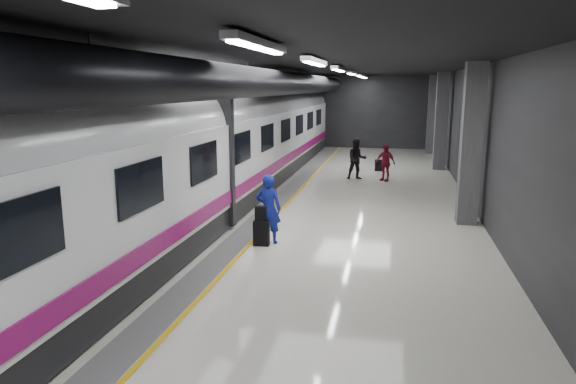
# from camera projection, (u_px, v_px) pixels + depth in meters

# --- Properties ---
(ground) EXTENTS (40.00, 40.00, 0.00)m
(ground) POSITION_uv_depth(u_px,v_px,m) (297.00, 233.00, 13.69)
(ground) COLOR silver
(ground) RESTS_ON ground
(platform_hall) EXTENTS (10.02, 40.02, 4.51)m
(platform_hall) POSITION_uv_depth(u_px,v_px,m) (293.00, 98.00, 13.95)
(platform_hall) COLOR black
(platform_hall) RESTS_ON ground
(train) EXTENTS (3.05, 38.00, 4.05)m
(train) POSITION_uv_depth(u_px,v_px,m) (180.00, 153.00, 13.92)
(train) COLOR black
(train) RESTS_ON ground
(traveler_main) EXTENTS (0.63, 0.42, 1.74)m
(traveler_main) POSITION_uv_depth(u_px,v_px,m) (268.00, 209.00, 12.67)
(traveler_main) COLOR #1818B4
(traveler_main) RESTS_ON ground
(suitcase_main) EXTENTS (0.39, 0.26, 0.62)m
(suitcase_main) POSITION_uv_depth(u_px,v_px,m) (261.00, 233.00, 12.58)
(suitcase_main) COLOR black
(suitcase_main) RESTS_ON ground
(shoulder_bag) EXTENTS (0.29, 0.19, 0.36)m
(shoulder_bag) POSITION_uv_depth(u_px,v_px,m) (260.00, 214.00, 12.47)
(shoulder_bag) COLOR black
(shoulder_bag) RESTS_ON suitcase_main
(traveler_far_a) EXTENTS (0.97, 0.84, 1.71)m
(traveler_far_a) POSITION_uv_depth(u_px,v_px,m) (357.00, 159.00, 21.49)
(traveler_far_a) COLOR black
(traveler_far_a) RESTS_ON ground
(traveler_far_b) EXTENTS (0.96, 0.78, 1.52)m
(traveler_far_b) POSITION_uv_depth(u_px,v_px,m) (385.00, 163.00, 21.15)
(traveler_far_b) COLOR maroon
(traveler_far_b) RESTS_ON ground
(suitcase_far) EXTENTS (0.40, 0.30, 0.52)m
(suitcase_far) POSITION_uv_depth(u_px,v_px,m) (379.00, 165.00, 23.74)
(suitcase_far) COLOR black
(suitcase_far) RESTS_ON ground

